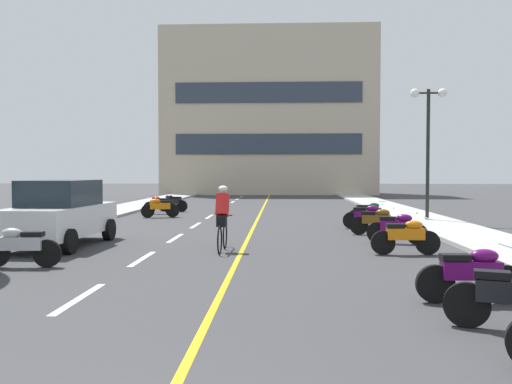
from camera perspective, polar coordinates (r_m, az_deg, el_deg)
The scene contains 29 objects.
ground_plane at distance 23.69m, azimuth -0.43°, elevation -2.83°, with size 140.00×140.00×0.00m, color #38383A.
curb_left at distance 27.95m, azimuth -15.00°, elevation -2.02°, with size 2.40×72.00×0.12m, color #A8A8A3.
curb_right at distance 27.30m, azimuth 15.20°, elevation -2.12°, with size 2.40×72.00×0.12m, color #A8A8A3.
lane_dash_1 at distance 9.39m, azimuth -18.04°, elevation -10.55°, with size 0.14×2.20×0.01m, color silver.
lane_dash_2 at distance 13.14m, azimuth -11.84°, elevation -6.86°, with size 0.14×2.20×0.01m, color silver.
lane_dash_3 at distance 17.01m, azimuth -8.46°, elevation -4.80°, with size 0.14×2.20×0.01m, color silver.
lane_dash_4 at distance 20.92m, azimuth -6.35°, elevation -3.49°, with size 0.14×2.20×0.01m, color silver.
lane_dash_5 at distance 24.87m, azimuth -4.91°, elevation -2.59°, with size 0.14×2.20×0.01m, color silver.
lane_dash_6 at distance 28.82m, azimuth -3.87°, elevation -1.94°, with size 0.14×2.20×0.01m, color silver.
lane_dash_7 at distance 32.79m, azimuth -3.08°, elevation -1.45°, with size 0.14×2.20×0.01m, color silver.
lane_dash_8 at distance 36.77m, azimuth -2.46°, elevation -1.06°, with size 0.14×2.20×0.01m, color silver.
lane_dash_9 at distance 40.75m, azimuth -1.97°, elevation -0.75°, with size 0.14×2.20×0.01m, color silver.
lane_dash_10 at distance 44.73m, azimuth -1.56°, elevation -0.49°, with size 0.14×2.20×0.01m, color silver.
lane_dash_11 at distance 48.72m, azimuth -1.21°, elevation -0.28°, with size 0.14×2.20×0.01m, color silver.
centre_line_yellow at distance 26.66m, azimuth 0.45°, elevation -2.27°, with size 0.12×66.00×0.01m, color gold.
office_building at distance 50.92m, azimuth 1.37°, elevation 8.24°, with size 19.38×6.21×14.94m.
street_lamp_mid at distance 23.12m, azimuth 17.62°, elevation 6.80°, with size 1.46×0.36×5.28m.
parked_car_near at distance 15.84m, azimuth -19.82°, elevation -2.09°, with size 2.05×4.26×1.82m.
motorcycle_2 at distance 9.16m, azimuth 21.71°, elevation -7.92°, with size 1.70×0.60×0.92m.
motorcycle_3 at distance 12.68m, azimuth -23.46°, elevation -5.18°, with size 1.70×0.60×0.92m.
motorcycle_4 at distance 13.90m, azimuth 15.46°, elevation -4.45°, with size 1.70×0.60×0.92m.
motorcycle_5 at distance 15.97m, azimuth 14.61°, elevation -3.60°, with size 1.65×0.75×0.92m.
motorcycle_6 at distance 17.95m, azimuth 12.55°, elevation -2.95°, with size 1.68×0.65×0.92m.
motorcycle_7 at distance 19.81m, azimuth 11.58°, elevation -2.47°, with size 1.69×0.63×0.92m.
motorcycle_8 at distance 21.42m, azimuth 11.79°, elevation -2.13°, with size 1.69×0.64×0.92m.
motorcycle_9 at distance 24.66m, azimuth -10.06°, elevation -1.56°, with size 1.67×0.70×0.92m.
motorcycle_10 at distance 26.70m, azimuth -10.08°, elevation -1.28°, with size 1.68×0.64×0.92m.
motorcycle_11 at distance 28.35m, azimuth -8.76°, elevation -1.08°, with size 1.64×0.80×0.92m.
cyclist_rider at distance 14.05m, azimuth -3.55°, elevation -2.61°, with size 0.42×1.77×1.71m.
Camera 1 is at (1.25, -2.57, 2.05)m, focal length 38.12 mm.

